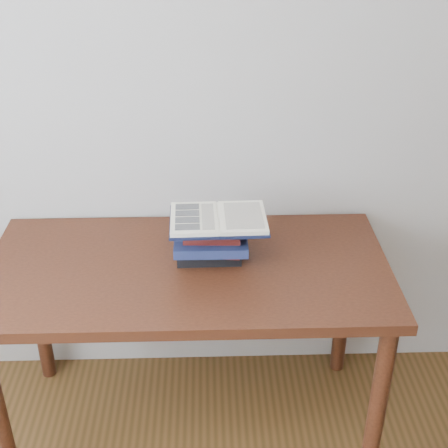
{
  "coord_description": "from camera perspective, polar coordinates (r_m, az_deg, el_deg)",
  "views": [
    {
      "loc": [
        0.04,
        -0.41,
        1.94
      ],
      "look_at": [
        0.09,
        1.31,
        0.95
      ],
      "focal_mm": 50.0,
      "sensor_mm": 36.0,
      "label": 1
    }
  ],
  "objects": [
    {
      "name": "room_shell",
      "position": [
        0.54,
        -14.4,
        -6.53
      ],
      "size": [
        3.54,
        3.54,
        2.62
      ],
      "color": "#B0ADA7",
      "rests_on": "ground"
    },
    {
      "name": "desk",
      "position": [
        2.21,
        -3.26,
        -5.91
      ],
      "size": [
        1.39,
        0.7,
        0.75
      ],
      "color": "#482112",
      "rests_on": "ground"
    },
    {
      "name": "book_stack",
      "position": [
        2.15,
        -1.29,
        -1.3
      ],
      "size": [
        0.26,
        0.2,
        0.16
      ],
      "color": "black",
      "rests_on": "desk"
    },
    {
      "name": "open_book",
      "position": [
        2.08,
        -0.51,
        0.44
      ],
      "size": [
        0.33,
        0.23,
        0.03
      ],
      "rotation": [
        0.0,
        0.0,
        0.02
      ],
      "color": "black",
      "rests_on": "book_stack"
    }
  ]
}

